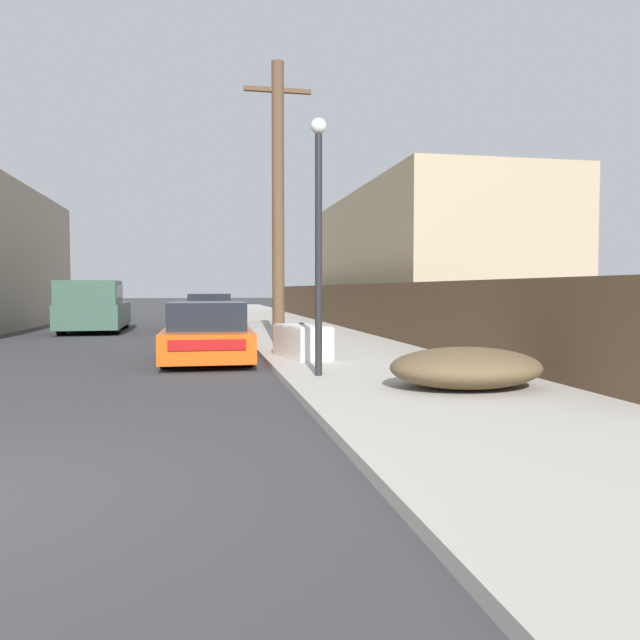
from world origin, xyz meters
name	(u,v)px	position (x,y,z in m)	size (l,w,h in m)	color
sidewalk_curb	(276,322)	(5.30, 23.50, 0.06)	(4.20, 63.00, 0.12)	#ADA89E
discarded_fridge	(302,342)	(3.95, 7.98, 0.46)	(1.06, 1.75, 0.71)	silver
parked_sports_car_red	(207,334)	(2.02, 8.91, 0.58)	(1.88, 4.39, 1.28)	#E05114
car_parked_mid	(210,313)	(2.24, 19.78, 0.65)	(1.95, 4.36, 1.38)	#5B1E19
pickup_truck	(93,307)	(-1.90, 18.74, 0.92)	(2.25, 5.43, 1.85)	#385647
utility_pole	(278,200)	(3.95, 11.96, 3.95)	(1.80, 0.33, 7.47)	brown
street_lamp	(319,226)	(3.79, 5.32, 2.59)	(0.26, 0.26, 4.21)	#232326
brush_pile	(466,368)	(5.64, 3.63, 0.42)	(2.24, 1.73, 0.59)	brown
wooden_fence	(334,305)	(7.25, 20.10, 0.93)	(0.08, 37.49, 1.61)	brown
building_right_house	(426,260)	(10.99, 19.51, 2.75)	(6.00, 13.87, 5.49)	tan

